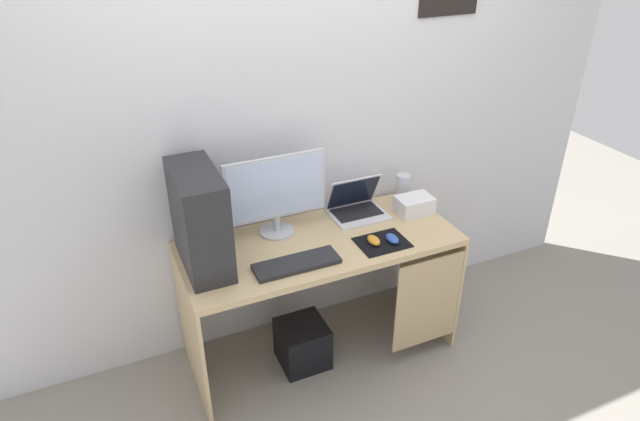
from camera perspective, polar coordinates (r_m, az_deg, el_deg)
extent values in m
plane|color=gray|center=(3.33, 0.00, -13.92)|extent=(8.00, 8.00, 0.00)
cube|color=silver|center=(2.91, -2.78, 9.62)|extent=(4.00, 0.04, 2.60)
cube|color=tan|center=(2.88, 0.00, -3.42)|extent=(1.44, 0.61, 0.03)
cube|color=tan|center=(2.95, -13.08, -12.46)|extent=(0.02, 0.61, 0.70)
cube|color=tan|center=(3.39, 11.14, -5.95)|extent=(0.02, 0.61, 0.70)
cube|color=tan|center=(3.08, 11.01, -9.28)|extent=(0.40, 0.01, 0.56)
cube|color=#232326|center=(2.63, -12.26, -0.91)|extent=(0.20, 0.45, 0.49)
cylinder|color=#B7BCC6|center=(2.95, -4.45, -2.11)|extent=(0.19, 0.19, 0.01)
cylinder|color=#B7BCC6|center=(2.93, -4.49, -1.30)|extent=(0.04, 0.04, 0.09)
cube|color=#B7BCC6|center=(2.82, -4.59, 2.35)|extent=(0.54, 0.02, 0.34)
cube|color=#B2C6EA|center=(2.81, -4.52, 2.27)|extent=(0.51, 0.00, 0.31)
cube|color=silver|center=(3.10, 3.95, -0.42)|extent=(0.31, 0.24, 0.01)
cube|color=black|center=(3.11, 3.80, -0.14)|extent=(0.27, 0.16, 0.00)
cube|color=silver|center=(3.10, 3.40, 1.92)|extent=(0.31, 0.10, 0.21)
cube|color=black|center=(3.10, 3.46, 1.83)|extent=(0.28, 0.09, 0.18)
cylinder|color=#B7BCC6|center=(3.26, 8.50, 2.36)|extent=(0.08, 0.08, 0.16)
cube|color=white|center=(3.15, 9.66, 0.56)|extent=(0.20, 0.14, 0.10)
cube|color=#232326|center=(2.68, -2.42, -5.48)|extent=(0.42, 0.14, 0.02)
cube|color=black|center=(2.87, 6.41, -3.29)|extent=(0.26, 0.20, 0.00)
ellipsoid|color=orange|center=(2.85, 5.54, -3.06)|extent=(0.06, 0.10, 0.03)
ellipsoid|color=#2D51B2|center=(2.87, 7.44, -2.88)|extent=(0.06, 0.10, 0.03)
cube|color=black|center=(3.16, -1.81, -13.52)|extent=(0.26, 0.26, 0.26)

